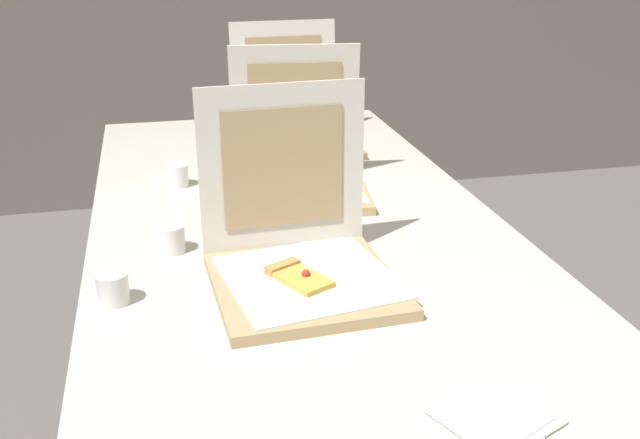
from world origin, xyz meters
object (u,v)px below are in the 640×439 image
Objects in this scene: pizza_box_middle at (298,170)px; cup_white_near_left at (113,288)px; cup_white_near_center at (171,239)px; napkin_pile at (496,412)px; pizza_box_back at (295,128)px; pizza_box_front at (300,257)px; table at (298,238)px; cup_white_far at (177,175)px.

cup_white_near_left is (-0.45, -0.53, -0.02)m from pizza_box_middle.
cup_white_near_center is (-0.34, -0.32, -0.02)m from pizza_box_middle.
cup_white_near_center is 0.80m from napkin_pile.
pizza_box_back is 6.58× the size of cup_white_near_left.
pizza_box_back reaches higher than napkin_pile.
pizza_box_front is 6.20× the size of cup_white_near_left.
pizza_box_middle reaches higher than table.
cup_white_far is (-0.31, 0.10, -0.02)m from pizza_box_middle.
cup_white_near_left is 0.64m from cup_white_far.
pizza_box_back is at bearing 87.40° from pizza_box_middle.
napkin_pile is at bearing -57.58° from cup_white_near_center.
pizza_box_middle is (0.10, 0.52, 0.00)m from pizza_box_front.
table is 5.52× the size of pizza_box_front.
pizza_box_front reaches higher than napkin_pile.
pizza_box_front is (-0.06, -0.31, 0.10)m from table.
cup_white_near_left is 0.29× the size of napkin_pile.
pizza_box_front is at bearing -39.82° from cup_white_near_center.
cup_white_near_center is at bearing -120.79° from pizza_box_back.
table is 0.23m from pizza_box_middle.
pizza_box_front is 6.20× the size of cup_white_near_center.
pizza_box_middle reaches higher than cup_white_near_left.
cup_white_near_left is at bearing 139.27° from napkin_pile.
pizza_box_front is at bearing 1.28° from cup_white_near_left.
cup_white_far is (-0.21, 0.62, -0.02)m from pizza_box_front.
cup_white_far reaches higher than table.
pizza_box_middle and pizza_box_back have the same top height.
pizza_box_front reaches higher than pizza_box_middle.
cup_white_near_left is (-0.41, -0.32, 0.08)m from table.
pizza_box_middle is 0.99× the size of pizza_box_back.
cup_white_near_left reaches higher than napkin_pile.
table is 5.20× the size of pizza_box_back.
pizza_box_front is 6.20× the size of cup_white_far.
pizza_box_front is 0.95× the size of pizza_box_middle.
cup_white_far is at bearing 105.49° from pizza_box_front.
pizza_box_middle is at bearing -101.32° from pizza_box_back.
pizza_box_middle is at bearing -18.07° from cup_white_far.
pizza_box_back is 0.49m from cup_white_far.
cup_white_near_center is (-0.41, -0.73, -0.02)m from pizza_box_back.
pizza_box_middle is 1.90× the size of napkin_pile.
cup_white_far is (-0.38, -0.31, -0.02)m from pizza_box_back.
pizza_box_back is (0.12, 0.62, 0.10)m from table.
napkin_pile is (0.39, -1.09, -0.03)m from cup_white_far.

